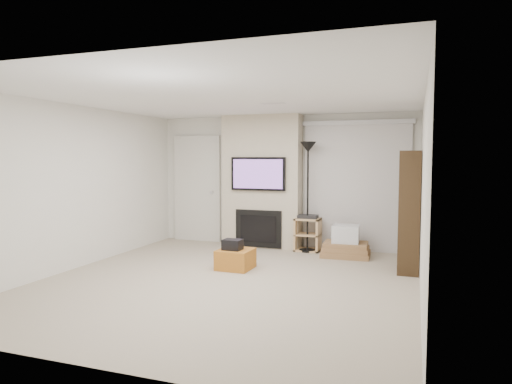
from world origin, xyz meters
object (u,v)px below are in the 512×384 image
(av_stand, at_px, (308,232))
(bookshelf, at_px, (409,211))
(ottoman, at_px, (235,259))
(box_stack, at_px, (346,245))
(floor_lamp, at_px, (308,165))

(av_stand, bearing_deg, bookshelf, -27.72)
(ottoman, relative_size, av_stand, 0.76)
(av_stand, bearing_deg, ottoman, -113.44)
(av_stand, height_order, box_stack, av_stand)
(ottoman, distance_m, bookshelf, 2.72)
(box_stack, bearing_deg, av_stand, 160.10)
(floor_lamp, relative_size, av_stand, 3.01)
(av_stand, relative_size, box_stack, 0.79)
(ottoman, height_order, box_stack, box_stack)
(floor_lamp, height_order, av_stand, floor_lamp)
(ottoman, height_order, bookshelf, bookshelf)
(ottoman, xyz_separation_m, av_stand, (0.74, 1.70, 0.20))
(box_stack, relative_size, bookshelf, 0.46)
(bookshelf, bearing_deg, floor_lamp, 153.73)
(box_stack, xyz_separation_m, bookshelf, (1.03, -0.66, 0.69))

